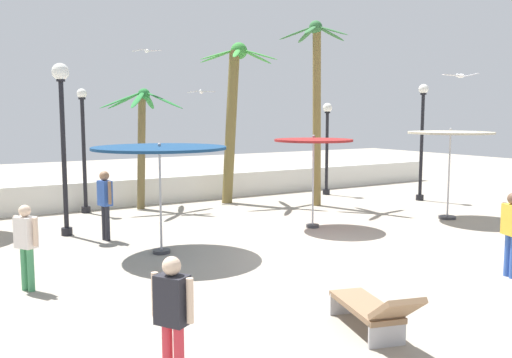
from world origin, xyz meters
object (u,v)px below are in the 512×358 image
(seagull_2, at_px, (201,92))
(patio_umbrella_2, at_px, (159,151))
(lounge_chair_0, at_px, (373,308))
(guest_2, at_px, (512,226))
(patio_umbrella_0, at_px, (314,144))
(lamp_post_2, at_px, (422,132))
(guest_1, at_px, (26,239))
(lamp_post_0, at_px, (327,139))
(seagull_1, at_px, (460,76))
(palm_tree_2, at_px, (316,95))
(palm_tree_0, at_px, (233,105))
(lamp_post_1, at_px, (62,121))
(guest_3, at_px, (105,198))
(lamp_post_3, at_px, (84,145))
(patio_umbrella_3, at_px, (450,138))
(guest_0, at_px, (172,311))
(palm_tree_1, at_px, (142,129))
(seagull_0, at_px, (147,51))

(seagull_2, bearing_deg, patio_umbrella_2, -122.97)
(lounge_chair_0, height_order, guest_2, guest_2)
(patio_umbrella_0, xyz_separation_m, lamp_post_2, (6.28, 1.81, 0.18))
(patio_umbrella_0, relative_size, guest_1, 1.66)
(lamp_post_0, xyz_separation_m, guest_2, (-3.91, -10.47, -1.18))
(guest_1, distance_m, seagull_1, 12.81)
(palm_tree_2, height_order, lamp_post_0, palm_tree_2)
(patio_umbrella_2, height_order, palm_tree_0, palm_tree_0)
(patio_umbrella_2, relative_size, guest_2, 1.81)
(lamp_post_1, distance_m, guest_3, 2.32)
(guest_2, relative_size, seagull_2, 1.80)
(patio_umbrella_2, xyz_separation_m, guest_1, (-3.03, -1.26, -1.39))
(palm_tree_2, distance_m, guest_1, 11.38)
(patio_umbrella_0, relative_size, lamp_post_3, 0.66)
(patio_umbrella_3, relative_size, palm_tree_2, 0.44)
(patio_umbrella_2, relative_size, patio_umbrella_3, 1.09)
(palm_tree_2, relative_size, seagull_2, 6.77)
(patio_umbrella_3, height_order, guest_0, patio_umbrella_3)
(palm_tree_1, distance_m, seagull_0, 2.57)
(seagull_0, bearing_deg, patio_umbrella_3, -43.90)
(guest_1, height_order, seagull_1, seagull_1)
(patio_umbrella_3, distance_m, lounge_chair_0, 9.91)
(lamp_post_3, bearing_deg, lamp_post_0, -5.56)
(seagull_0, bearing_deg, lamp_post_3, 177.58)
(guest_2, distance_m, seagull_2, 12.11)
(patio_umbrella_3, xyz_separation_m, seagull_1, (0.43, 0.08, 1.84))
(palm_tree_1, distance_m, lounge_chair_0, 12.09)
(palm_tree_0, bearing_deg, guest_1, -139.84)
(lamp_post_1, bearing_deg, lamp_post_0, 11.90)
(guest_1, bearing_deg, seagull_1, 3.34)
(patio_umbrella_2, bearing_deg, guest_3, 109.75)
(patio_umbrella_0, bearing_deg, lamp_post_2, 16.03)
(palm_tree_1, relative_size, palm_tree_2, 0.64)
(lamp_post_0, bearing_deg, palm_tree_1, 174.69)
(palm_tree_0, distance_m, lamp_post_2, 6.86)
(lamp_post_3, relative_size, seagull_2, 4.28)
(patio_umbrella_0, height_order, patio_umbrella_3, patio_umbrella_3)
(patio_umbrella_3, distance_m, guest_1, 12.03)
(seagull_1, bearing_deg, patio_umbrella_3, -168.79)
(guest_2, bearing_deg, seagull_1, 47.78)
(palm_tree_0, xyz_separation_m, lounge_chair_0, (-4.14, -11.43, -3.05))
(palm_tree_1, bearing_deg, guest_0, -108.69)
(lamp_post_3, height_order, lounge_chair_0, lamp_post_3)
(palm_tree_0, relative_size, palm_tree_1, 1.42)
(guest_3, bearing_deg, guest_0, -101.19)
(palm_tree_1, xyz_separation_m, lamp_post_2, (9.19, -3.58, -0.14))
(guest_2, bearing_deg, guest_1, 153.62)
(guest_3, distance_m, seagull_2, 7.25)
(lamp_post_0, relative_size, guest_0, 2.26)
(lamp_post_3, distance_m, guest_1, 8.01)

